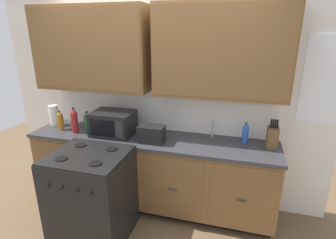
# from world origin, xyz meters

# --- Properties ---
(ground_plane) EXTENTS (8.00, 8.00, 0.00)m
(ground_plane) POSITION_xyz_m (0.00, 0.00, 0.00)
(ground_plane) COLOR brown
(wall_unit) EXTENTS (4.07, 0.40, 2.48)m
(wall_unit) POSITION_xyz_m (0.00, 0.50, 1.65)
(wall_unit) COLOR white
(wall_unit) RESTS_ON ground_plane
(counter_run) EXTENTS (2.90, 0.64, 0.91)m
(counter_run) POSITION_xyz_m (0.00, 0.30, 0.47)
(counter_run) COLOR black
(counter_run) RESTS_ON ground_plane
(stove_range) EXTENTS (0.76, 0.68, 0.95)m
(stove_range) POSITION_xyz_m (-0.42, -0.33, 0.47)
(stove_range) COLOR black
(stove_range) RESTS_ON ground_plane
(microwave) EXTENTS (0.48, 0.37, 0.28)m
(microwave) POSITION_xyz_m (-0.45, 0.28, 1.05)
(microwave) COLOR black
(microwave) RESTS_ON counter_run
(toaster) EXTENTS (0.28, 0.18, 0.19)m
(toaster) POSITION_xyz_m (0.06, 0.18, 1.01)
(toaster) COLOR black
(toaster) RESTS_ON counter_run
(knife_block) EXTENTS (0.11, 0.14, 0.31)m
(knife_block) POSITION_xyz_m (1.33, 0.40, 1.03)
(knife_block) COLOR brown
(knife_block) RESTS_ON counter_run
(sink_faucet) EXTENTS (0.02, 0.02, 0.20)m
(sink_faucet) POSITION_xyz_m (0.69, 0.51, 1.01)
(sink_faucet) COLOR #B2B5BA
(sink_faucet) RESTS_ON counter_run
(paper_towel_roll) EXTENTS (0.12, 0.12, 0.26)m
(paper_towel_roll) POSITION_xyz_m (-1.35, 0.38, 1.04)
(paper_towel_roll) COLOR white
(paper_towel_roll) RESTS_ON counter_run
(bottle_amber) EXTENTS (0.07, 0.07, 0.25)m
(bottle_amber) POSITION_xyz_m (-1.15, 0.25, 1.03)
(bottle_amber) COLOR #9E6619
(bottle_amber) RESTS_ON counter_run
(bottle_blue) EXTENTS (0.07, 0.07, 0.23)m
(bottle_blue) POSITION_xyz_m (1.06, 0.45, 1.03)
(bottle_blue) COLOR blue
(bottle_blue) RESTS_ON counter_run
(bottle_red) EXTENTS (0.08, 0.08, 0.31)m
(bottle_red) POSITION_xyz_m (-0.93, 0.22, 1.06)
(bottle_red) COLOR maroon
(bottle_red) RESTS_ON counter_run
(bottle_green) EXTENTS (0.08, 0.08, 0.23)m
(bottle_green) POSITION_xyz_m (-0.83, 0.33, 1.03)
(bottle_green) COLOR #237A38
(bottle_green) RESTS_ON counter_run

